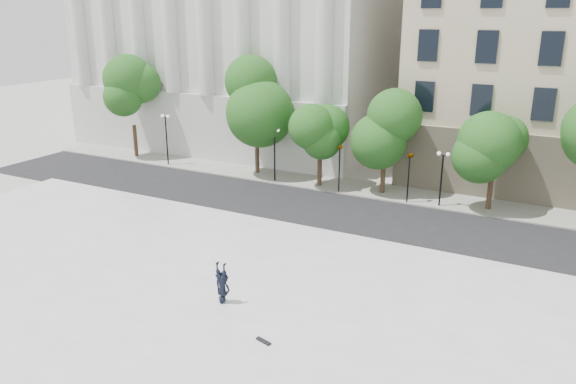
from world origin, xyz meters
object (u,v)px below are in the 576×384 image
at_px(traffic_light_west, 340,145).
at_px(traffic_light_east, 410,152).
at_px(skateboard, 263,341).
at_px(person_lying, 223,297).

distance_m(traffic_light_west, traffic_light_east, 5.23).
bearing_deg(traffic_light_west, skateboard, -75.42).
height_order(traffic_light_west, skateboard, traffic_light_west).
bearing_deg(person_lying, traffic_light_east, 77.82).
bearing_deg(traffic_light_east, person_lying, -99.44).
bearing_deg(person_lying, skateboard, -33.52).
relative_size(traffic_light_west, skateboard, 5.90).
height_order(person_lying, skateboard, person_lying).
distance_m(traffic_light_east, person_lying, 19.12).
relative_size(traffic_light_east, person_lying, 2.17).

